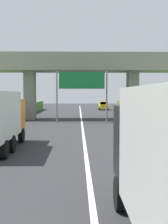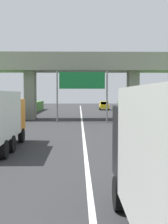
# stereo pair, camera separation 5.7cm
# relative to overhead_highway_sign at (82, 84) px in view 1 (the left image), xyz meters

# --- Properties ---
(lane_centre_stripe) EXTENTS (0.20, 101.76, 0.01)m
(lane_centre_stripe) POSITION_rel_overhead_highway_sign_xyz_m (0.00, -3.13, -4.38)
(lane_centre_stripe) COLOR white
(lane_centre_stripe) RESTS_ON ground
(overpass_bridge) EXTENTS (40.00, 4.80, 8.37)m
(overpass_bridge) POSITION_rel_overhead_highway_sign_xyz_m (0.00, 4.59, 2.00)
(overpass_bridge) COLOR gray
(overpass_bridge) RESTS_ON ground
(overhead_highway_sign) EXTENTS (5.88, 0.18, 5.87)m
(overhead_highway_sign) POSITION_rel_overhead_highway_sign_xyz_m (0.00, 0.00, 0.00)
(overhead_highway_sign) COLOR slate
(overhead_highway_sign) RESTS_ON ground
(car_yellow) EXTENTS (1.86, 4.10, 1.72)m
(car_yellow) POSITION_rel_overhead_highway_sign_xyz_m (4.76, 26.52, -3.52)
(car_yellow) COLOR gold
(car_yellow) RESTS_ON ground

